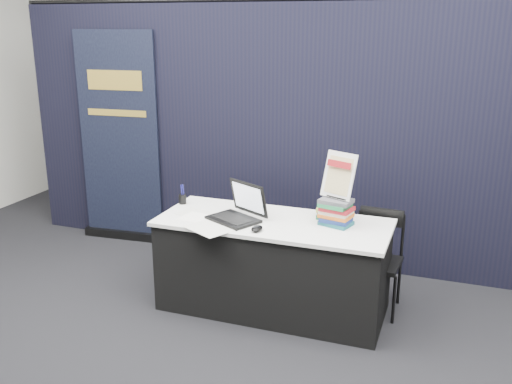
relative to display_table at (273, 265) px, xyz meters
The scene contains 15 objects.
floor 0.67m from the display_table, 90.00° to the right, with size 8.00×8.00×0.00m, color black.
wall_back 3.71m from the display_table, 90.00° to the left, with size 8.00×0.02×3.50m, color beige.
drape_partition 1.33m from the display_table, 90.00° to the left, with size 6.00×0.08×2.40m, color black.
display_table is the anchor object (origin of this frame).
laptop 0.53m from the display_table, 168.88° to the right, with size 0.46×0.46×0.29m.
mouse 0.47m from the display_table, 99.66° to the right, with size 0.08×0.12×0.04m, color black.
brochure_left 0.69m from the display_table, 165.18° to the right, with size 0.31×0.22×0.00m, color white.
brochure_mid 0.64m from the display_table, 139.93° to the right, with size 0.34×0.24×0.00m, color silver.
brochure_right 0.73m from the display_table, behind, with size 0.30×0.21×0.00m, color silver.
pen_cup 0.97m from the display_table, behind, with size 0.06×0.06×0.08m, color black.
book_stack_tall 0.68m from the display_table, ahead, with size 0.24×0.20×0.21m.
book_stack_short 0.64m from the display_table, 25.80° to the left, with size 0.24×0.19×0.10m.
info_sign 0.89m from the display_table, 12.75° to the left, with size 0.28×0.20×0.36m.
pullup_banner 2.27m from the display_table, 154.41° to the left, with size 0.92×0.17×2.16m.
stacking_chair 0.83m from the display_table, 20.67° to the left, with size 0.39×0.40×0.80m.
Camera 1 is at (1.30, -3.41, 2.23)m, focal length 40.00 mm.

